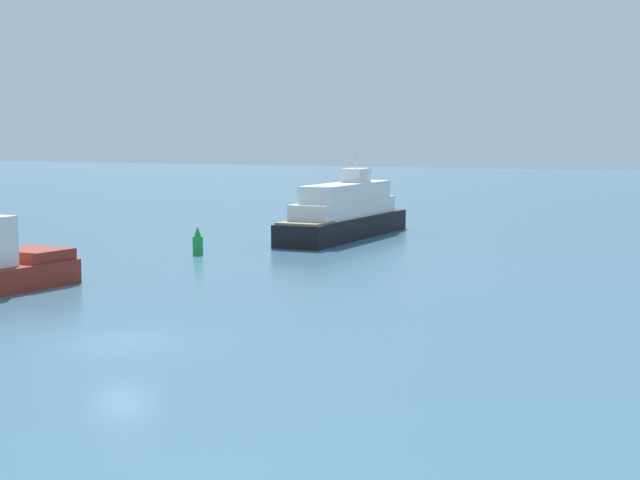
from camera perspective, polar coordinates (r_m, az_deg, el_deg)
The scene contains 3 objects.
ground_plane at distance 38.26m, azimuth -11.70°, elevation -5.98°, with size 400.00×400.00×0.00m, color teal.
white_riverboat at distance 75.68m, azimuth 1.50°, elevation 1.55°, with size 3.87×17.83×6.76m.
channel_buoy_green at distance 65.56m, azimuth -7.23°, elevation -0.14°, with size 0.70×0.70×1.90m.
Camera 1 is at (22.87, -29.62, 7.99)m, focal length 54.17 mm.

